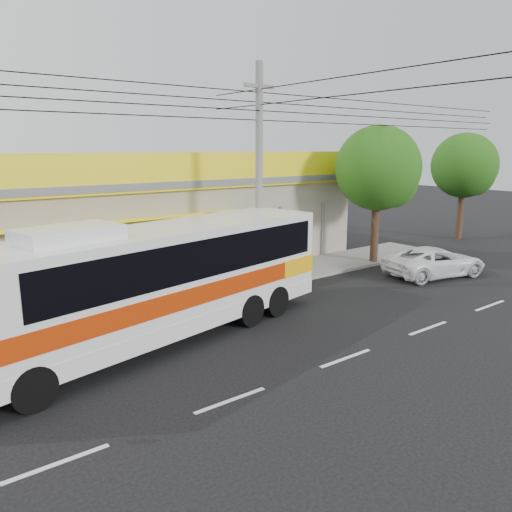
{
  "coord_description": "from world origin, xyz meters",
  "views": [
    {
      "loc": [
        -10.12,
        -11.5,
        5.89
      ],
      "look_at": [
        0.21,
        2.0,
        2.19
      ],
      "focal_mm": 35.0,
      "sensor_mm": 36.0,
      "label": 1
    }
  ],
  "objects_px": {
    "coach_bus": "(160,275)",
    "tree_near": "(381,171)",
    "motorbike_dark": "(59,300)",
    "tree_far": "(466,168)",
    "white_car": "(435,262)",
    "utility_pole": "(259,105)"
  },
  "relations": [
    {
      "from": "coach_bus",
      "to": "tree_near",
      "type": "relative_size",
      "value": 1.85
    },
    {
      "from": "motorbike_dark",
      "to": "tree_far",
      "type": "distance_m",
      "value": 26.04
    },
    {
      "from": "motorbike_dark",
      "to": "tree_near",
      "type": "height_order",
      "value": "tree_near"
    },
    {
      "from": "motorbike_dark",
      "to": "tree_near",
      "type": "relative_size",
      "value": 0.22
    },
    {
      "from": "coach_bus",
      "to": "tree_far",
      "type": "height_order",
      "value": "tree_far"
    },
    {
      "from": "white_car",
      "to": "utility_pole",
      "type": "distance_m",
      "value": 11.05
    },
    {
      "from": "tree_near",
      "to": "tree_far",
      "type": "bearing_deg",
      "value": 7.57
    },
    {
      "from": "tree_near",
      "to": "tree_far",
      "type": "relative_size",
      "value": 1.02
    },
    {
      "from": "utility_pole",
      "to": "white_car",
      "type": "bearing_deg",
      "value": -18.45
    },
    {
      "from": "white_car",
      "to": "tree_near",
      "type": "bearing_deg",
      "value": 15.86
    },
    {
      "from": "coach_bus",
      "to": "white_car",
      "type": "bearing_deg",
      "value": -13.45
    },
    {
      "from": "coach_bus",
      "to": "white_car",
      "type": "distance_m",
      "value": 13.9
    },
    {
      "from": "tree_far",
      "to": "coach_bus",
      "type": "bearing_deg",
      "value": -170.11
    },
    {
      "from": "coach_bus",
      "to": "motorbike_dark",
      "type": "bearing_deg",
      "value": 102.05
    },
    {
      "from": "coach_bus",
      "to": "utility_pole",
      "type": "xyz_separation_m",
      "value": [
        5.56,
        2.27,
        5.4
      ]
    },
    {
      "from": "white_car",
      "to": "motorbike_dark",
      "type": "bearing_deg",
      "value": 85.95
    },
    {
      "from": "tree_near",
      "to": "tree_far",
      "type": "height_order",
      "value": "tree_near"
    },
    {
      "from": "motorbike_dark",
      "to": "white_car",
      "type": "xyz_separation_m",
      "value": [
        15.69,
        -4.78,
        0.07
      ]
    },
    {
      "from": "white_car",
      "to": "tree_near",
      "type": "xyz_separation_m",
      "value": [
        -0.17,
        3.29,
        4.06
      ]
    },
    {
      "from": "utility_pole",
      "to": "tree_near",
      "type": "height_order",
      "value": "utility_pole"
    },
    {
      "from": "utility_pole",
      "to": "motorbike_dark",
      "type": "bearing_deg",
      "value": 164.73
    },
    {
      "from": "coach_bus",
      "to": "utility_pole",
      "type": "bearing_deg",
      "value": 10.76
    }
  ]
}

